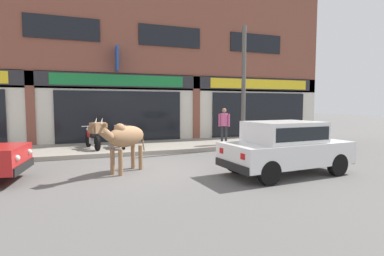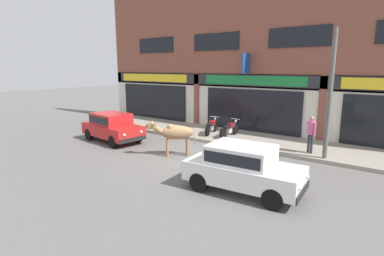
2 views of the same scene
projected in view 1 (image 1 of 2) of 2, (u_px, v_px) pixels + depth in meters
The scene contains 9 objects.
ground_plane at pixel (144, 168), 9.06m from camera, with size 90.00×90.00×0.00m, color #605E5B.
sidewalk at pixel (127, 148), 12.74m from camera, with size 19.00×3.46×0.16m, color gray.
shop_building at pixel (119, 57), 14.28m from camera, with size 23.00×1.40×8.78m.
cow at pixel (124, 137), 8.38m from camera, with size 1.74×1.61×1.61m.
car_1 at pixel (285, 145), 8.19m from camera, with size 3.71×1.87×1.46m.
motorcycle_0 at pixel (92, 139), 11.94m from camera, with size 0.68×1.78×0.88m.
motorcycle_1 at pixel (122, 138), 12.34m from camera, with size 0.52×1.81×0.88m.
pedestrian at pixel (224, 122), 13.11m from camera, with size 0.43×0.32×1.60m.
utility_pole at pixel (244, 86), 12.83m from camera, with size 0.18×0.18×5.09m, color #595651.
Camera 1 is at (-1.70, -8.89, 1.93)m, focal length 28.00 mm.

